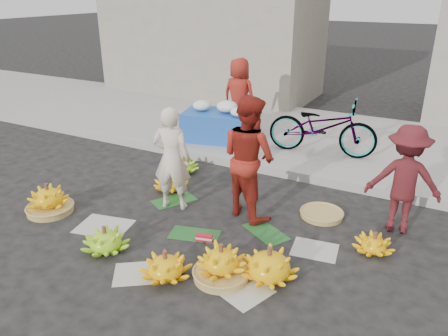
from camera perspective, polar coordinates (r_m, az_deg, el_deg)
The scene contains 23 objects.
ground at distance 5.91m, azimuth -2.00°, elevation -8.06°, with size 80.00×80.00×0.00m, color black.
curb at distance 7.65m, azimuth 6.26°, elevation -0.12°, with size 40.00×0.25×0.15m, color gray.
sidewalk at distance 9.53m, azimuth 11.08°, elevation 4.09°, with size 40.00×4.00×0.12m, color gray.
building_left at distance 13.36m, azimuth -1.49°, elevation 18.21°, with size 6.00×3.00×4.00m, color gray.
newspaper_scatter at distance 5.34m, azimuth -6.40°, elevation -11.84°, with size 3.20×1.80×0.00m, color beige, non-canonical shape.
banana_leaves at distance 6.10m, azimuth -1.88°, elevation -6.96°, with size 2.00×1.00×0.00m, color #1B5122, non-canonical shape.
banana_bunch_0 at distance 6.74m, azimuth -21.92°, elevation -3.89°, with size 0.72×0.72×0.45m.
banana_bunch_1 at distance 5.59m, azimuth -15.23°, elevation -9.12°, with size 0.66×0.66×0.34m.
banana_bunch_2 at distance 4.99m, azimuth -7.63°, elevation -12.62°, with size 0.72×0.72×0.34m.
banana_bunch_3 at distance 4.93m, azimuth -0.39°, elevation -12.41°, with size 0.65×0.65×0.43m.
banana_bunch_4 at distance 4.94m, azimuth 5.90°, elevation -12.49°, with size 0.71×0.71×0.41m.
banana_bunch_5 at distance 5.69m, azimuth 19.00°, elevation -9.37°, with size 0.46×0.46×0.28m.
banana_bunch_6 at distance 6.99m, azimuth -6.99°, elevation -1.79°, with size 0.70×0.70×0.34m.
banana_bunch_7 at distance 7.65m, azimuth -5.19°, elevation 0.30°, with size 0.59×0.59×0.30m.
basket_spare at distance 6.36m, azimuth 12.64°, elevation -5.90°, with size 0.59×0.59×0.07m, color #A78546.
incense_stack at distance 5.64m, azimuth -2.60°, elevation -9.11°, with size 0.21×0.07×0.09m, color red.
vendor_cream at distance 6.23m, azimuth -6.85°, elevation 1.20°, with size 0.55×0.36×1.51m, color beige.
vendor_red at distance 5.96m, azimuth 3.25°, elevation 1.41°, with size 0.84×0.65×1.73m, color #A02618.
man_striped at distance 6.05m, azimuth 22.50°, elevation -1.42°, with size 0.94×0.54×1.45m, color maroon.
flower_table at distance 8.88m, azimuth -0.72°, elevation 5.80°, with size 1.54×1.16×0.80m.
grey_bucket at distance 9.25m, azimuth -4.39°, elevation 5.29°, with size 0.27×0.27×0.31m, color gray.
flower_vendor at distance 9.34m, azimuth 1.99°, elevation 9.48°, with size 0.76×0.50×1.56m, color #A02618.
bicycle at distance 8.24m, azimuth 12.72°, elevation 5.27°, with size 1.97×0.69×1.04m, color gray.
Camera 1 is at (2.58, -4.38, 3.01)m, focal length 35.00 mm.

